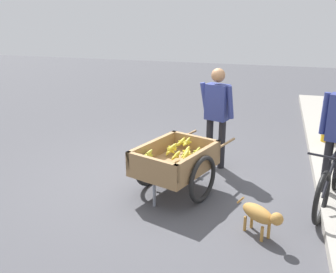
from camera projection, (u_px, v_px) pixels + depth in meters
ground_plane at (164, 181)px, 5.84m from camera, size 24.00×24.00×0.00m
fruit_cart at (175, 163)px, 5.35m from camera, size 1.81×1.27×0.73m
vendor_person at (217, 110)px, 6.07m from camera, size 0.30×0.56×1.58m
bicycle at (331, 181)px, 5.02m from camera, size 1.59×0.66×0.85m
dog at (260, 215)px, 4.38m from camera, size 0.48×0.53×0.40m
fire_hydrant at (327, 130)px, 7.08m from camera, size 0.25×0.25×0.67m
plastic_bucket at (150, 154)px, 6.54m from camera, size 0.26×0.26×0.23m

